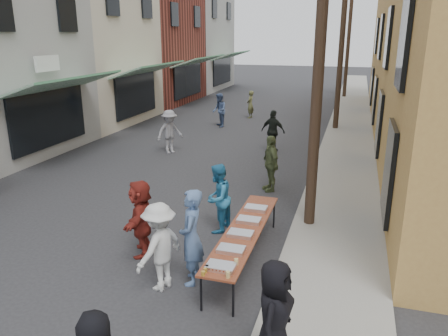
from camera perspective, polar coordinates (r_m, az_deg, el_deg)
The scene contains 26 objects.
ground at distance 10.07m, azimuth -16.69°, elevation -11.14°, with size 120.00×120.00×0.00m, color #28282B.
sidewalk at distance 22.76m, azimuth 16.07°, elevation 4.84°, with size 2.20×60.00×0.10m, color gray.
storefront_row at distance 26.93m, azimuth -18.15°, elevation 15.25°, with size 8.00×37.00×9.00m.
utility_pole_near at distance 10.32m, azimuth 12.47°, elevation 15.94°, with size 0.26×0.26×9.00m, color #2D2116.
utility_pole_mid at distance 22.30m, azimuth 15.18°, elevation 16.23°, with size 0.26×0.26×9.00m, color #2D2116.
utility_pole_far at distance 34.30m, azimuth 16.00°, elevation 16.31°, with size 0.26×0.26×9.00m, color #2D2116.
serving_table at distance 9.19m, azimuth 2.66°, elevation -8.24°, with size 0.70×4.00×0.75m.
catering_tray_sausage at distance 7.75m, azimuth -0.41°, elevation -12.75°, with size 0.50×0.33×0.08m, color maroon.
catering_tray_foil_b at distance 8.29m, azimuth 0.94°, elevation -10.61°, with size 0.50×0.33×0.08m, color #B2B2B7.
catering_tray_buns at distance 8.90m, azimuth 2.19°, elevation -8.59°, with size 0.50×0.33×0.08m, color tan.
catering_tray_foil_d at distance 9.51m, azimuth 3.26°, elevation -6.82°, with size 0.50×0.33×0.08m, color #B2B2B7.
catering_tray_buns_end at distance 10.14m, azimuth 4.20°, elevation -5.27°, with size 0.50×0.33×0.08m, color tan.
condiment_jar_a at distance 7.56m, azimuth -2.74°, elevation -13.59°, with size 0.07×0.07×0.08m, color #A57F26.
condiment_jar_b at distance 7.64m, azimuth -2.48°, elevation -13.22°, with size 0.07×0.07×0.08m, color #A57F26.
condiment_jar_c at distance 7.72m, azimuth -2.23°, elevation -12.87°, with size 0.07×0.07×0.08m, color #A57F26.
cup_stack at distance 7.48m, azimuth 0.52°, elevation -13.76°, with size 0.08×0.08×0.12m, color tan.
guest_front_b at distance 8.41m, azimuth -4.29°, elevation -8.99°, with size 0.69×0.46×1.91m, color #4D6996.
guest_front_c at distance 10.54m, azimuth -0.84°, elevation -3.98°, with size 0.83×0.64×1.70m, color teal.
guest_front_d at distance 8.33m, azimuth -8.41°, elevation -10.14°, with size 1.11×0.64×1.72m, color silver.
guest_front_e at distance 13.35m, azimuth 6.09°, elevation 0.61°, with size 1.02×0.42×1.74m, color #546037.
guest_queue_back at distance 9.65m, azimuth -10.80°, elevation -6.36°, with size 1.57×0.50×1.70m, color maroon.
server at distance 6.36m, azimuth 6.61°, elevation -18.73°, with size 0.82×0.53×1.67m, color black.
passerby_left at distance 17.71m, azimuth -7.11°, elevation 4.73°, with size 1.13×0.65×1.75m, color gray.
passerby_mid at distance 17.85m, azimuth 6.42°, elevation 4.80°, with size 1.01×0.42×1.72m, color black.
passerby_right at distance 25.14m, azimuth 3.45°, elevation 8.29°, with size 0.57×0.37×1.56m, color brown.
passerby_far at distance 22.64m, azimuth -0.61°, elevation 7.56°, with size 0.84×0.66×1.73m, color #465B87.
Camera 1 is at (5.16, -7.29, 4.66)m, focal length 35.00 mm.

